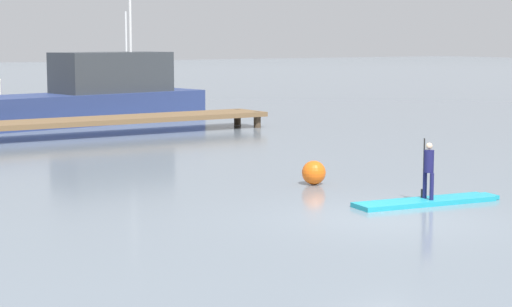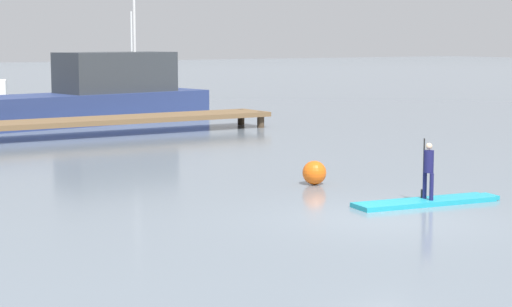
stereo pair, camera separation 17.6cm
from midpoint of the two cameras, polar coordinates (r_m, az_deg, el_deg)
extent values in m
plane|color=slate|center=(17.97, 7.74, -4.05)|extent=(240.00, 240.00, 0.00)
cube|color=#1E9EB2|center=(19.63, 10.28, -2.99)|extent=(3.30, 1.19, 0.10)
cube|color=#1E9EB2|center=(20.61, 14.10, -2.61)|extent=(0.31, 0.52, 0.09)
cylinder|color=#19194C|center=(19.73, 10.29, -1.95)|extent=(0.09, 0.09, 0.57)
cylinder|color=#19194C|center=(19.52, 10.70, -2.05)|extent=(0.09, 0.09, 0.57)
cylinder|color=#19194C|center=(19.55, 10.53, -0.48)|extent=(0.24, 0.24, 0.47)
sphere|color=beige|center=(19.51, 10.55, 0.47)|extent=(0.14, 0.14, 0.14)
cylinder|color=black|center=(19.71, 10.23, -0.91)|extent=(0.03, 0.03, 1.28)
cube|color=black|center=(19.80, 10.19, -2.49)|extent=(0.05, 0.14, 0.18)
cube|color=navy|center=(38.28, -10.60, 2.81)|extent=(10.53, 4.36, 1.25)
cube|color=#33383D|center=(38.84, -9.16, 5.06)|extent=(5.16, 2.95, 1.67)
cylinder|color=silver|center=(39.37, -8.04, 8.96)|extent=(0.12, 0.12, 3.62)
cube|color=#2D5638|center=(58.94, -8.18, 4.18)|extent=(5.50, 2.98, 0.89)
cube|color=#33383D|center=(58.86, -8.61, 5.20)|extent=(2.29, 1.52, 1.21)
cylinder|color=silver|center=(58.86, -8.23, 7.30)|extent=(0.12, 0.12, 3.10)
cube|color=brown|center=(33.40, -10.36, 2.02)|extent=(13.88, 2.08, 0.18)
cylinder|color=#473828|center=(35.88, -0.06, 2.14)|extent=(0.28, 0.28, 0.62)
cylinder|color=#473828|center=(37.12, -1.31, 2.31)|extent=(0.28, 0.28, 0.62)
sphere|color=orange|center=(21.88, 3.41, -1.21)|extent=(0.58, 0.58, 0.58)
camera|label=1|loc=(0.09, -90.25, -0.03)|focal=63.80mm
camera|label=2|loc=(0.09, 89.75, 0.03)|focal=63.80mm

